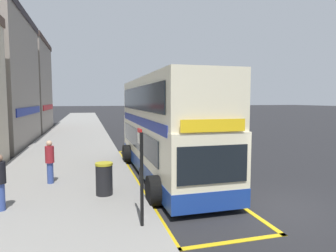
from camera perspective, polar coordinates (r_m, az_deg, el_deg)
name	(u,v)px	position (r m, az deg, el deg)	size (l,w,h in m)	color
ground_plane	(132,125)	(40.38, -6.97, 0.18)	(260.00, 260.00, 0.00)	black
pavement_near	(79,126)	(39.96, -16.95, 0.05)	(6.00, 76.00, 0.14)	gray
double_decker_bus	(165,130)	(13.38, -0.53, -0.80)	(3.19, 10.60, 4.40)	beige
bus_bay_markings	(164,174)	(13.71, -0.76, -9.40)	(2.96, 13.51, 0.01)	gold
bus_stop_sign	(141,168)	(7.78, -5.24, -8.20)	(0.09, 0.51, 2.54)	black
terrace_mid	(2,85)	(37.21, -29.59, 6.96)	(9.51, 9.90, 11.02)	gray
parked_car_white_ahead	(208,129)	(26.65, 7.81, -0.62)	(2.09, 4.20, 1.62)	silver
pedestrian_waiting_near_sign	(50,160)	(12.54, -21.97, -6.16)	(0.34, 0.34, 1.71)	#33478C
pedestrian_further_back	(0,180)	(10.16, -29.85, -9.11)	(0.34, 0.34, 1.70)	#33478C
litter_bin	(104,179)	(10.60, -12.29, -9.96)	(0.61, 0.61, 1.13)	black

